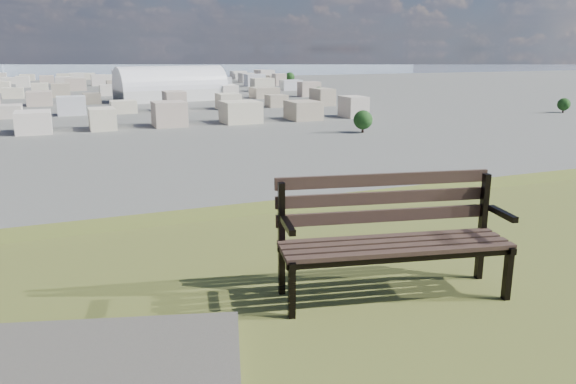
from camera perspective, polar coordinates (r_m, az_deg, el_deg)
name	(u,v)px	position (r m, az deg, el deg)	size (l,w,h in m)	color
park_bench	(391,229)	(4.05, 10.44, -3.77)	(1.68, 0.83, 0.84)	#3B2B22
arena	(171,90)	(310.59, -11.80, 10.12)	(58.96, 31.30, 23.74)	silver
city_blocks	(61,86)	(396.56, -22.04, 9.94)	(395.00, 361.00, 7.00)	beige
city_trees	(7,94)	(322.12, -26.67, 8.93)	(406.52, 387.20, 9.98)	#321E19
bay_water	(58,68)	(901.83, -22.35, 11.58)	(2400.00, 700.00, 0.12)	#828EA5
far_hills	(26,50)	(1405.60, -25.08, 12.96)	(2050.00, 340.00, 60.00)	#8898A9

